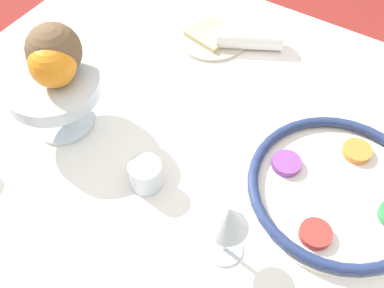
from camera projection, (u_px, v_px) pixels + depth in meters
name	position (u px, v px, depth m)	size (l,w,h in m)	color
ground_plane	(229.00, 283.00, 1.44)	(8.00, 8.00, 0.00)	maroon
dining_table	(238.00, 234.00, 1.16)	(1.39, 0.93, 0.71)	white
seder_plate	(337.00, 190.00, 0.81)	(0.33, 0.33, 0.03)	silver
wine_glass	(228.00, 220.00, 0.67)	(0.07, 0.07, 0.14)	silver
fruit_stand	(54.00, 91.00, 0.85)	(0.18, 0.18, 0.12)	silver
orange_fruit	(53.00, 64.00, 0.79)	(0.09, 0.09, 0.09)	orange
coconut	(54.00, 50.00, 0.80)	(0.10, 0.10, 0.10)	brown
bread_plate	(212.00, 35.00, 1.09)	(0.18, 0.18, 0.02)	beige
napkin_roll	(249.00, 39.00, 1.05)	(0.16, 0.12, 0.05)	white
cup_mid	(146.00, 175.00, 0.81)	(0.06, 0.06, 0.06)	silver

